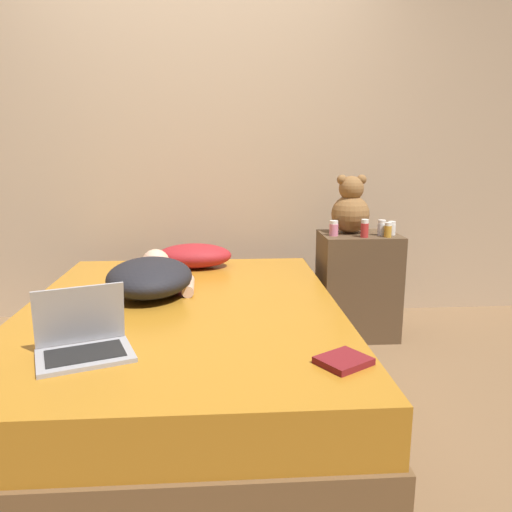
{
  "coord_description": "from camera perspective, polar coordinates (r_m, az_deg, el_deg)",
  "views": [
    {
      "loc": [
        0.2,
        -2.26,
        1.19
      ],
      "look_at": [
        0.37,
        0.25,
        0.64
      ],
      "focal_mm": 35.0,
      "sensor_mm": 36.0,
      "label": 1
    }
  ],
  "objects": [
    {
      "name": "book",
      "position": [
        1.78,
        9.98,
        -11.71
      ],
      "size": [
        0.22,
        0.21,
        0.02
      ],
      "rotation": [
        0.0,
        0.0,
        0.57
      ],
      "color": "maroon",
      "rests_on": "bed"
    },
    {
      "name": "nightstand",
      "position": [
        3.24,
        11.52,
        -3.28
      ],
      "size": [
        0.48,
        0.37,
        0.66
      ],
      "color": "brown",
      "rests_on": "ground_plane"
    },
    {
      "name": "bed",
      "position": [
        2.46,
        -8.31,
        -10.82
      ],
      "size": [
        1.5,
        2.01,
        0.46
      ],
      "color": "brown",
      "rests_on": "ground_plane"
    },
    {
      "name": "wall_back",
      "position": [
        3.55,
        -7.29,
        14.0
      ],
      "size": [
        8.0,
        0.06,
        2.6
      ],
      "color": "tan",
      "rests_on": "ground_plane"
    },
    {
      "name": "ground_plane",
      "position": [
        2.56,
        -8.15,
        -15.52
      ],
      "size": [
        12.0,
        12.0,
        0.0
      ],
      "primitive_type": "plane",
      "color": "brown"
    },
    {
      "name": "teddy_bear",
      "position": [
        3.18,
        10.76,
        5.43
      ],
      "size": [
        0.24,
        0.24,
        0.36
      ],
      "color": "brown",
      "rests_on": "nightstand"
    },
    {
      "name": "pillow",
      "position": [
        3.1,
        -7.09,
        0.03
      ],
      "size": [
        0.46,
        0.28,
        0.15
      ],
      "color": "maroon",
      "rests_on": "bed"
    },
    {
      "name": "bottle_clear",
      "position": [
        3.13,
        14.16,
        3.12
      ],
      "size": [
        0.05,
        0.05,
        0.1
      ],
      "color": "silver",
      "rests_on": "nightstand"
    },
    {
      "name": "bottle_amber",
      "position": [
        3.09,
        14.85,
        2.89
      ],
      "size": [
        0.04,
        0.04,
        0.09
      ],
      "color": "gold",
      "rests_on": "nightstand"
    },
    {
      "name": "bottle_white",
      "position": [
        3.17,
        15.25,
        3.07
      ],
      "size": [
        0.05,
        0.05,
        0.08
      ],
      "color": "white",
      "rests_on": "nightstand"
    },
    {
      "name": "laptop",
      "position": [
        1.91,
        -19.16,
        -9.04
      ],
      "size": [
        0.39,
        0.33,
        0.24
      ],
      "rotation": [
        0.0,
        0.0,
        0.36
      ],
      "color": "#9E9EA3",
      "rests_on": "bed"
    },
    {
      "name": "person_lying",
      "position": [
        2.6,
        -11.91,
        -2.23
      ],
      "size": [
        0.45,
        0.7,
        0.18
      ],
      "rotation": [
        0.0,
        0.0,
        0.04
      ],
      "color": "black",
      "rests_on": "bed"
    },
    {
      "name": "bottle_red",
      "position": [
        3.05,
        12.31,
        3.08
      ],
      "size": [
        0.05,
        0.05,
        0.11
      ],
      "color": "#B72D2D",
      "rests_on": "nightstand"
    },
    {
      "name": "bottle_pink",
      "position": [
        3.07,
        8.88,
        3.14
      ],
      "size": [
        0.05,
        0.05,
        0.09
      ],
      "color": "pink",
      "rests_on": "nightstand"
    }
  ]
}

